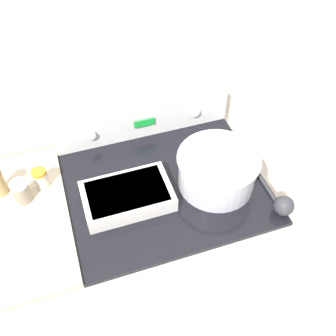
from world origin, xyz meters
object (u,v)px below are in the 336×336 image
(mixing_bowl, at_px, (217,169))
(casserole_dish, at_px, (127,195))
(spice_jar_white_cap, at_px, (22,191))
(ladle, at_px, (282,204))
(spice_jar_orange_cap, at_px, (41,178))

(mixing_bowl, xyz_separation_m, casserole_dish, (-0.35, 0.02, -0.05))
(spice_jar_white_cap, bearing_deg, casserole_dish, -18.52)
(casserole_dish, relative_size, ladle, 1.26)
(ladle, xyz_separation_m, spice_jar_white_cap, (-0.89, 0.34, 0.02))
(spice_jar_orange_cap, xyz_separation_m, spice_jar_white_cap, (-0.07, -0.05, 0.01))
(mixing_bowl, xyz_separation_m, ladle, (0.18, -0.20, -0.05))
(mixing_bowl, relative_size, spice_jar_orange_cap, 3.87)
(mixing_bowl, height_order, spice_jar_white_cap, mixing_bowl)
(casserole_dish, xyz_separation_m, spice_jar_orange_cap, (-0.29, 0.17, 0.02))
(ladle, height_order, spice_jar_white_cap, spice_jar_white_cap)
(mixing_bowl, distance_m, spice_jar_white_cap, 0.73)
(casserole_dish, distance_m, ladle, 0.57)
(casserole_dish, bearing_deg, mixing_bowl, -3.37)
(casserole_dish, bearing_deg, ladle, -22.52)
(ladle, bearing_deg, spice_jar_white_cap, 159.10)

